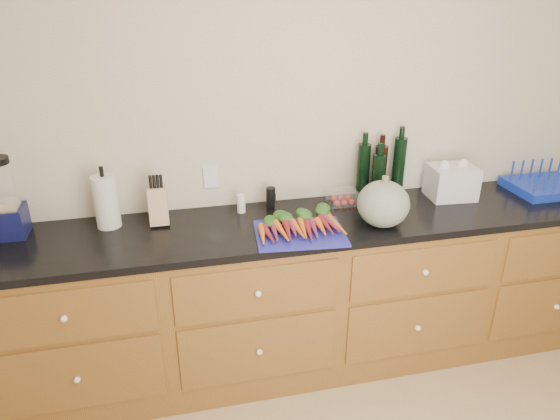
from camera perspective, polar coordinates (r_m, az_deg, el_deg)
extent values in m
cube|color=beige|center=(2.92, 3.72, 8.19)|extent=(4.10, 0.05, 2.60)
cube|color=brown|center=(2.99, 5.05, -9.43)|extent=(3.60, 0.60, 0.90)
cube|color=brown|center=(2.53, -23.41, -11.13)|extent=(0.82, 0.01, 0.28)
sphere|color=white|center=(2.52, -23.46, -11.34)|extent=(0.03, 0.03, 0.03)
cube|color=brown|center=(2.75, -22.13, -17.31)|extent=(0.82, 0.01, 0.38)
sphere|color=white|center=(2.74, -22.17, -17.53)|extent=(0.03, 0.03, 0.03)
cube|color=brown|center=(2.50, -2.57, -9.37)|extent=(0.82, 0.01, 0.28)
sphere|color=white|center=(2.49, -2.50, -9.57)|extent=(0.03, 0.03, 0.03)
cube|color=brown|center=(2.72, -2.42, -15.71)|extent=(0.82, 0.01, 0.38)
sphere|color=white|center=(2.70, -2.36, -15.92)|extent=(0.03, 0.03, 0.03)
cube|color=brown|center=(2.78, 16.15, -6.72)|extent=(0.82, 0.01, 0.28)
sphere|color=white|center=(2.76, 16.30, -6.88)|extent=(0.03, 0.03, 0.03)
cube|color=brown|center=(2.97, 15.34, -12.70)|extent=(0.82, 0.01, 0.38)
sphere|color=white|center=(2.96, 15.48, -12.87)|extent=(0.03, 0.03, 0.03)
cube|color=brown|center=(3.45, 28.90, -9.53)|extent=(0.82, 0.01, 0.38)
sphere|color=white|center=(3.44, 29.07, -9.66)|extent=(0.03, 0.03, 0.03)
cube|color=black|center=(2.76, 5.41, -1.27)|extent=(3.64, 0.62, 0.04)
cube|color=#202398|center=(2.56, 2.29, -2.68)|extent=(0.48, 0.38, 0.01)
cone|color=orange|center=(2.49, -1.98, -2.80)|extent=(0.04, 0.19, 0.04)
cone|color=maroon|center=(2.50, -1.29, -2.73)|extent=(0.04, 0.19, 0.04)
cone|color=#7D2749|center=(2.50, -0.60, -2.66)|extent=(0.04, 0.19, 0.04)
cone|color=orange|center=(2.51, 0.08, -2.59)|extent=(0.04, 0.19, 0.04)
cone|color=maroon|center=(2.51, 0.76, -2.51)|extent=(0.04, 0.19, 0.04)
cone|color=#7D2749|center=(2.52, 1.44, -2.44)|extent=(0.04, 0.19, 0.04)
cone|color=orange|center=(2.53, 2.11, -2.37)|extent=(0.04, 0.19, 0.04)
ellipsoid|color=#204818|center=(2.63, -0.62, -1.04)|extent=(0.19, 0.11, 0.06)
cone|color=orange|center=(2.53, 2.70, -2.31)|extent=(0.04, 0.19, 0.04)
cone|color=maroon|center=(2.54, 3.37, -2.24)|extent=(0.04, 0.19, 0.04)
cone|color=#7D2749|center=(2.55, 4.03, -2.17)|extent=(0.04, 0.19, 0.04)
cone|color=orange|center=(2.56, 4.68, -2.10)|extent=(0.04, 0.19, 0.04)
cone|color=maroon|center=(2.57, 5.34, -2.03)|extent=(0.04, 0.19, 0.04)
cone|color=#7D2749|center=(2.57, 5.98, -1.96)|extent=(0.04, 0.19, 0.04)
cone|color=orange|center=(2.58, 6.63, -1.89)|extent=(0.04, 0.19, 0.04)
ellipsoid|color=#204818|center=(2.68, 3.79, -0.61)|extent=(0.19, 0.11, 0.06)
ellipsoid|color=slate|center=(2.66, 11.72, 0.69)|extent=(0.27, 0.27, 0.25)
cube|color=#0D1140|center=(2.87, -28.57, -1.17)|extent=(0.16, 0.16, 0.15)
cube|color=silver|center=(2.80, -29.11, 0.45)|extent=(0.14, 0.10, 0.05)
cylinder|color=white|center=(2.80, -29.38, 2.57)|extent=(0.12, 0.12, 0.21)
cylinder|color=silver|center=(2.74, -19.25, 0.90)|extent=(0.12, 0.12, 0.28)
cube|color=tan|center=(2.72, -13.74, 0.45)|extent=(0.10, 0.10, 0.20)
cylinder|color=white|center=(2.79, -4.46, 0.74)|extent=(0.05, 0.05, 0.11)
cylinder|color=black|center=(2.82, -1.06, 1.30)|extent=(0.05, 0.05, 0.13)
cylinder|color=white|center=(2.82, -0.90, 1.04)|extent=(0.04, 0.04, 0.10)
cube|color=white|center=(2.93, 7.18, 1.44)|extent=(0.16, 0.13, 0.08)
cylinder|color=black|center=(2.97, 9.47, 4.32)|extent=(0.07, 0.07, 0.34)
cylinder|color=black|center=(3.03, 11.35, 4.33)|extent=(0.07, 0.07, 0.31)
cylinder|color=black|center=(3.06, 13.39, 4.78)|extent=(0.07, 0.07, 0.36)
cylinder|color=black|center=(2.95, 11.13, 3.56)|extent=(0.07, 0.07, 0.29)
cube|color=#142EAF|center=(3.50, 28.03, 2.37)|extent=(0.43, 0.34, 0.05)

